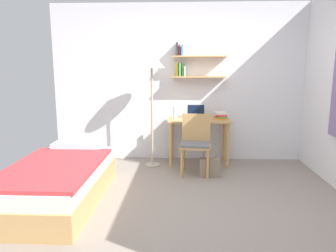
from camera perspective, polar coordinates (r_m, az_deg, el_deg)
ground_plane at (r=3.72m, az=2.66°, el=-14.48°), size 5.28×5.28×0.00m
wall_back at (r=5.40m, az=2.80°, el=7.71°), size 4.40×0.27×2.60m
bed at (r=4.02m, az=-18.96°, el=-9.41°), size 0.98×1.87×0.54m
desk at (r=5.17m, az=5.55°, el=-0.42°), size 0.99×0.51×0.75m
desk_chair at (r=4.72m, az=4.99°, el=-2.76°), size 0.47×0.42×0.88m
standing_lamp at (r=4.95m, az=-2.95°, el=10.54°), size 0.40×0.40×1.78m
laptop at (r=5.22m, az=5.03°, el=2.05°), size 0.31×0.24×0.23m
water_bottle at (r=5.09m, az=1.24°, el=2.35°), size 0.06×0.06×0.20m
book_stack at (r=5.19m, az=9.45°, el=1.85°), size 0.19×0.26×0.11m
handbag at (r=4.68m, az=7.50°, el=-7.26°), size 0.29×0.11×0.43m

